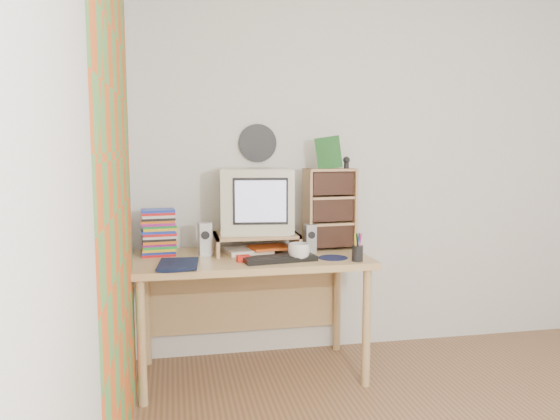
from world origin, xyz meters
name	(u,v)px	position (x,y,z in m)	size (l,w,h in m)	color
back_wall	(389,169)	(0.00, 1.75, 1.25)	(3.50, 3.50, 0.00)	white
left_wall	(90,198)	(-1.75, 0.00, 1.25)	(3.50, 3.50, 0.00)	white
curtain	(118,211)	(-1.71, 0.48, 1.15)	(2.20, 2.20, 0.00)	#DA591E
wall_disc	(258,143)	(-0.93, 1.73, 1.43)	(0.25, 0.25, 0.02)	black
desk	(249,275)	(-1.03, 1.44, 0.62)	(1.40, 0.70, 0.75)	tan
monitor_riser	(256,238)	(-0.98, 1.48, 0.84)	(0.52, 0.30, 0.12)	tan
crt_monitor	(256,200)	(-0.97, 1.53, 1.07)	(0.42, 0.42, 0.40)	beige
speaker_left	(205,239)	(-1.30, 1.45, 0.85)	(0.08, 0.08, 0.20)	#AAAAAF
speaker_right	(310,238)	(-0.65, 1.42, 0.84)	(0.07, 0.07, 0.18)	#AAAAAF
keyboard	(280,259)	(-0.89, 1.20, 0.76)	(0.42, 0.14, 0.03)	black
dvd_stack	(159,232)	(-1.58, 1.51, 0.89)	(0.20, 0.14, 0.28)	brown
cd_rack	(330,209)	(-0.50, 1.51, 1.01)	(0.31, 0.17, 0.52)	tan
mug	(299,252)	(-0.77, 1.19, 0.80)	(0.13, 0.13, 0.10)	silver
diary	(158,263)	(-1.57, 1.17, 0.78)	(0.26, 0.20, 0.05)	#0D1633
mousepad	(333,258)	(-0.56, 1.22, 0.75)	(0.18, 0.18, 0.00)	#101B35
pen_cup	(357,250)	(-0.45, 1.11, 0.81)	(0.06, 0.06, 0.13)	black
papers	(256,250)	(-0.98, 1.47, 0.77)	(0.27, 0.20, 0.04)	white
red_box	(243,258)	(-1.09, 1.23, 0.77)	(0.07, 0.05, 0.04)	red
game_box	(329,153)	(-0.51, 1.49, 1.37)	(0.16, 0.03, 0.20)	#17511B
webcam	(346,162)	(-0.40, 1.49, 1.31)	(0.04, 0.04, 0.08)	black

